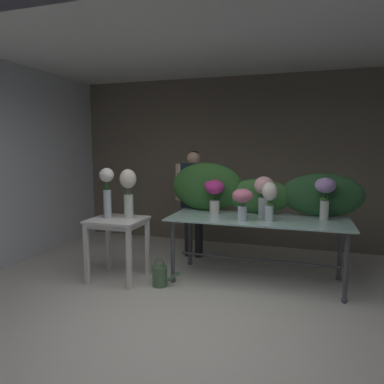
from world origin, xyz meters
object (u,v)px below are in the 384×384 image
at_px(vase_magenta_roses, 214,192).
at_px(watering_can, 160,276).
at_px(side_table_white, 117,227).
at_px(vase_white_roses_tall, 107,188).
at_px(display_table_glass, 258,227).
at_px(vase_cream_lisianthus_tall, 128,189).
at_px(vase_blush_lilies, 263,191).
at_px(florist, 194,192).
at_px(vase_rosy_ranunculus, 242,200).
at_px(vase_ivory_hydrangea, 269,198).
at_px(vase_lilac_tulips, 325,192).

height_order(vase_magenta_roses, watering_can, vase_magenta_roses).
distance_m(side_table_white, vase_white_roses_tall, 0.51).
height_order(side_table_white, vase_white_roses_tall, vase_white_roses_tall).
height_order(display_table_glass, vase_cream_lisianthus_tall, vase_cream_lisianthus_tall).
bearing_deg(vase_blush_lilies, watering_can, -149.97).
xyz_separation_m(florist, vase_magenta_roses, (0.47, -0.62, 0.10)).
bearing_deg(vase_rosy_ranunculus, side_table_white, -171.67).
xyz_separation_m(vase_ivory_hydrangea, vase_blush_lilies, (-0.10, 0.29, 0.04)).
height_order(side_table_white, vase_cream_lisianthus_tall, vase_cream_lisianthus_tall).
bearing_deg(vase_magenta_roses, vase_cream_lisianthus_tall, -152.03).
distance_m(florist, vase_lilac_tulips, 1.94).
relative_size(vase_ivory_hydrangea, vase_rosy_ranunculus, 1.21).
bearing_deg(vase_lilac_tulips, side_table_white, -167.23).
distance_m(side_table_white, florist, 1.39).
distance_m(vase_lilac_tulips, vase_cream_lisianthus_tall, 2.38).
xyz_separation_m(vase_lilac_tulips, vase_rosy_ranunculus, (-0.93, -0.33, -0.09)).
bearing_deg(florist, vase_blush_lilies, -28.12).
relative_size(display_table_glass, watering_can, 6.18).
distance_m(side_table_white, vase_blush_lilies, 1.89).
relative_size(vase_lilac_tulips, vase_white_roses_tall, 0.81).
distance_m(vase_blush_lilies, vase_cream_lisianthus_tall, 1.69).
bearing_deg(watering_can, vase_lilac_tulips, 18.18).
distance_m(side_table_white, watering_can, 0.81).
height_order(vase_magenta_roses, vase_white_roses_tall, vase_white_roses_tall).
relative_size(vase_magenta_roses, vase_white_roses_tall, 0.70).
height_order(vase_ivory_hydrangea, vase_white_roses_tall, vase_white_roses_tall).
bearing_deg(vase_lilac_tulips, vase_cream_lisianthus_tall, -167.91).
xyz_separation_m(vase_cream_lisianthus_tall, watering_can, (0.46, -0.11, -1.02)).
bearing_deg(vase_blush_lilies, vase_white_roses_tall, -162.10).
bearing_deg(vase_ivory_hydrangea, vase_white_roses_tall, -171.06).
bearing_deg(vase_cream_lisianthus_tall, side_table_white, -156.07).
bearing_deg(vase_ivory_hydrangea, display_table_glass, 135.35).
bearing_deg(vase_ivory_hydrangea, vase_cream_lisianthus_tall, -171.62).
xyz_separation_m(vase_ivory_hydrangea, vase_rosy_ranunculus, (-0.30, -0.09, -0.02)).
distance_m(display_table_glass, vase_lilac_tulips, 0.90).
xyz_separation_m(vase_lilac_tulips, vase_ivory_hydrangea, (-0.62, -0.25, -0.07)).
bearing_deg(side_table_white, vase_magenta_roses, 27.50).
relative_size(vase_magenta_roses, vase_blush_lilies, 0.88).
bearing_deg(vase_ivory_hydrangea, vase_blush_lilies, 109.04).
distance_m(vase_magenta_roses, vase_rosy_ranunculus, 0.55).
xyz_separation_m(vase_blush_lilies, vase_white_roses_tall, (-1.87, -0.60, 0.04)).
height_order(display_table_glass, florist, florist).
relative_size(side_table_white, vase_blush_lilies, 1.56).
distance_m(vase_ivory_hydrangea, watering_can, 1.60).
bearing_deg(vase_lilac_tulips, display_table_glass, -172.43).
distance_m(vase_lilac_tulips, vase_blush_lilies, 0.72).
bearing_deg(vase_cream_lisianthus_tall, vase_magenta_roses, 27.97).
bearing_deg(watering_can, display_table_glass, 24.99).
relative_size(vase_blush_lilies, vase_white_roses_tall, 0.79).
relative_size(vase_ivory_hydrangea, vase_white_roses_tall, 0.73).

